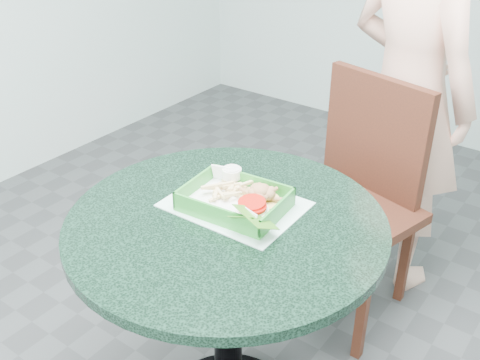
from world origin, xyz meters
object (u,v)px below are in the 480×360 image
Objects in this scene: diner_person at (409,80)px; crab_sandwich at (260,203)px; sauce_ramekin at (235,179)px; cafe_table at (227,274)px; food_basket at (235,209)px; dining_chair at (358,185)px.

crab_sandwich is (-0.02, -0.97, -0.08)m from diner_person.
cafe_table is at bearing -61.55° from sauce_ramekin.
diner_person reaches higher than food_basket.
diner_person is 0.92m from sauce_ramekin.
food_basket is 0.12m from sauce_ramekin.
cafe_table is 1.10m from diner_person.
sauce_ramekin is at bearing 125.97° from food_basket.
food_basket is at bearing -79.67° from dining_chair.
food_basket is at bearing 104.10° from diner_person.
crab_sandwich reaches higher than sauce_ramekin.
cafe_table is 0.49× the size of diner_person.
diner_person is 6.44× the size of food_basket.
dining_chair is 0.75m from food_basket.
sauce_ramekin reaches higher than food_basket.
sauce_ramekin is (-0.13, 0.07, 0.00)m from crab_sandwich.
crab_sandwich is 1.90× the size of sauce_ramekin.
diner_person is 30.83× the size of sauce_ramekin.
dining_chair is 0.68m from sauce_ramekin.
crab_sandwich is at bearing 57.32° from cafe_table.
crab_sandwich is (0.05, 0.08, 0.22)m from cafe_table.
sauce_ramekin is at bearing 118.45° from cafe_table.
cafe_table is 3.18× the size of food_basket.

